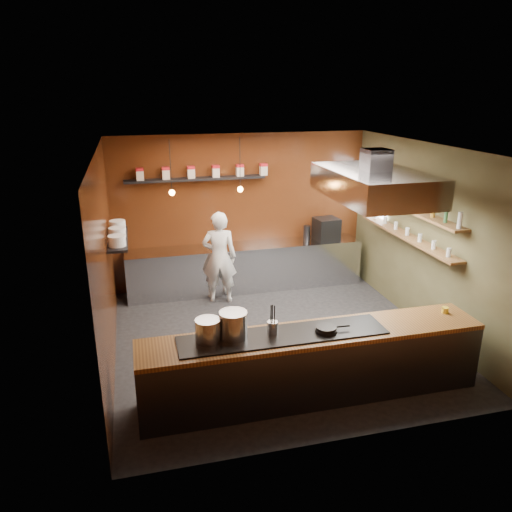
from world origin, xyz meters
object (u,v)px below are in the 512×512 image
object	(u,v)px
stockpot_large	(233,325)
espresso_machine	(326,229)
chef	(219,257)
extractor_hood	(374,184)
stockpot_small	(208,330)

from	to	relation	value
stockpot_large	espresso_machine	size ratio (longest dim) A/B	0.76
stockpot_large	espresso_machine	xyz separation A→B (m)	(2.65, 3.65, 0.02)
stockpot_large	chef	world-z (taller)	chef
espresso_machine	chef	xyz separation A→B (m)	(-2.25, -0.43, -0.26)
stockpot_large	chef	distance (m)	3.25
extractor_hood	chef	world-z (taller)	extractor_hood
stockpot_large	stockpot_small	distance (m)	0.32
extractor_hood	chef	bearing A→B (deg)	132.20
stockpot_small	chef	xyz separation A→B (m)	(0.72, 3.24, -0.22)
stockpot_large	stockpot_small	bearing A→B (deg)	-175.26
stockpot_large	extractor_hood	bearing A→B (deg)	25.87
extractor_hood	stockpot_large	xyz separation A→B (m)	(-2.31, -1.12, -1.40)
stockpot_small	espresso_machine	distance (m)	4.72
extractor_hood	chef	xyz separation A→B (m)	(-1.90, 2.10, -1.65)
extractor_hood	espresso_machine	xyz separation A→B (m)	(0.35, 2.53, -1.38)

